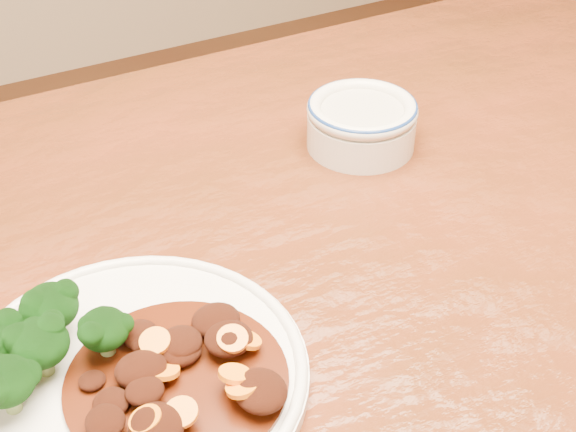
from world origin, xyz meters
name	(u,v)px	position (x,y,z in m)	size (l,w,h in m)	color
dining_table	(324,298)	(0.00, 0.00, 0.67)	(1.50, 0.90, 0.75)	#5F2310
dinner_plate	(132,375)	(-0.24, -0.08, 0.76)	(0.29, 0.29, 0.02)	white
broccoli_florets	(42,339)	(-0.30, -0.05, 0.79)	(0.13, 0.11, 0.05)	olive
mince_stew	(184,372)	(-0.20, -0.12, 0.77)	(0.18, 0.18, 0.03)	#431207
dip_bowl	(362,122)	(0.13, 0.14, 0.78)	(0.13, 0.13, 0.06)	silver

